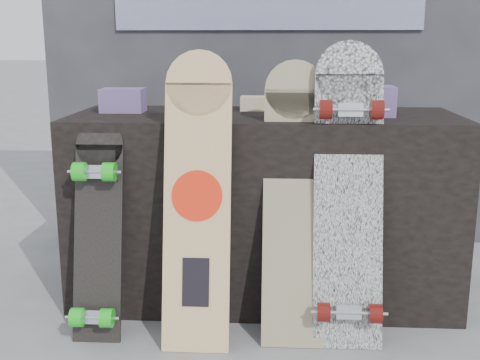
# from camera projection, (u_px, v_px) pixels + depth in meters

# --- Properties ---
(ground) EXTENTS (60.00, 60.00, 0.00)m
(ground) POSITION_uv_depth(u_px,v_px,m) (260.00, 349.00, 2.20)
(ground) COLOR slate
(ground) RESTS_ON ground
(vendor_table) EXTENTS (1.60, 0.60, 0.80)m
(vendor_table) POSITION_uv_depth(u_px,v_px,m) (264.00, 207.00, 2.59)
(vendor_table) COLOR black
(vendor_table) RESTS_ON ground
(booth) EXTENTS (2.40, 0.22, 2.20)m
(booth) POSITION_uv_depth(u_px,v_px,m) (268.00, 39.00, 3.25)
(booth) COLOR #2E2E32
(booth) RESTS_ON ground
(merch_box_purple) EXTENTS (0.18, 0.12, 0.10)m
(merch_box_purple) POSITION_uv_depth(u_px,v_px,m) (123.00, 100.00, 2.56)
(merch_box_purple) COLOR #47356D
(merch_box_purple) RESTS_ON vendor_table
(merch_box_small) EXTENTS (0.14, 0.14, 0.12)m
(merch_box_small) POSITION_uv_depth(u_px,v_px,m) (376.00, 101.00, 2.43)
(merch_box_small) COLOR #47356D
(merch_box_small) RESTS_ON vendor_table
(merch_box_flat) EXTENTS (0.22, 0.10, 0.06)m
(merch_box_flat) POSITION_uv_depth(u_px,v_px,m) (266.00, 103.00, 2.63)
(merch_box_flat) COLOR #D1B78C
(merch_box_flat) RESTS_ON vendor_table
(longboard_geisha) EXTENTS (0.24, 0.28, 1.07)m
(longboard_geisha) POSITION_uv_depth(u_px,v_px,m) (197.00, 191.00, 2.18)
(longboard_geisha) COLOR beige
(longboard_geisha) RESTS_ON ground
(longboard_celtic) EXTENTS (0.23, 0.34, 1.03)m
(longboard_celtic) POSITION_uv_depth(u_px,v_px,m) (294.00, 192.00, 2.25)
(longboard_celtic) COLOR beige
(longboard_celtic) RESTS_ON ground
(longboard_cascadia) EXTENTS (0.25, 0.36, 1.10)m
(longboard_cascadia) POSITION_uv_depth(u_px,v_px,m) (349.00, 188.00, 2.21)
(longboard_cascadia) COLOR white
(longboard_cascadia) RESTS_ON ground
(skateboard_dark) EXTENTS (0.18, 0.27, 0.81)m
(skateboard_dark) POSITION_uv_depth(u_px,v_px,m) (97.00, 231.00, 2.23)
(skateboard_dark) COLOR black
(skateboard_dark) RESTS_ON ground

